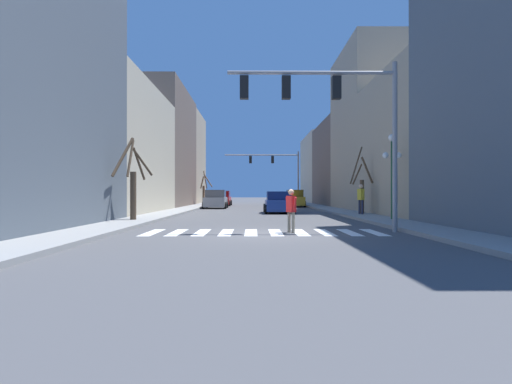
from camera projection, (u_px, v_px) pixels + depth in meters
The scene contains 18 objects.
ground_plane at pixel (264, 234), 13.97m from camera, with size 240.00×240.00×0.00m, color #4C4C4F.
sidewalk_left at pixel (89, 232), 13.93m from camera, with size 2.03×90.00×0.15m.
sidewalk_right at pixel (438, 232), 14.02m from camera, with size 2.03×90.00×0.15m.
building_row_left at pixel (132, 138), 32.14m from camera, with size 6.00×49.16×13.37m.
building_row_right at pixel (376, 144), 33.98m from camera, with size 6.00×55.09×13.50m.
crosswalk_stripes at pixel (263, 232), 14.54m from camera, with size 8.55×2.60×0.01m.
traffic_signal_near at pixel (333, 106), 14.69m from camera, with size 6.27×0.28×6.28m.
traffic_signal_far at pixel (276, 165), 46.04m from camera, with size 8.60×0.28×6.26m.
street_lamp_right_corner at pixel (392, 159), 19.79m from camera, with size 0.95×0.36×4.22m.
car_parked_right_near at pixel (216, 200), 37.57m from camera, with size 2.20×4.12×1.74m.
car_parked_left_near at pixel (222, 199), 45.62m from camera, with size 2.12×4.82×1.70m.
car_parked_left_far at pixel (295, 199), 41.86m from camera, with size 1.98×4.29×1.78m.
car_parked_right_mid at pixel (279, 203), 28.73m from camera, with size 2.13×4.11×1.56m.
pedestrian_near_right_corner at pixel (291, 207), 14.47m from camera, with size 0.39×0.64×1.58m.
pedestrian_on_left_sidewalk at pixel (361, 196), 24.31m from camera, with size 0.35×0.78×1.83m.
street_tree_left_mid at pixel (133, 183), 19.34m from camera, with size 1.45×2.24×4.01m.
street_tree_left_far at pixel (204, 190), 46.02m from camera, with size 1.55×1.46×3.89m.
street_tree_right_near at pixel (362, 188), 25.07m from camera, with size 1.54×1.27×4.22m.
Camera 1 is at (-0.38, -13.98, 1.44)m, focal length 28.00 mm.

